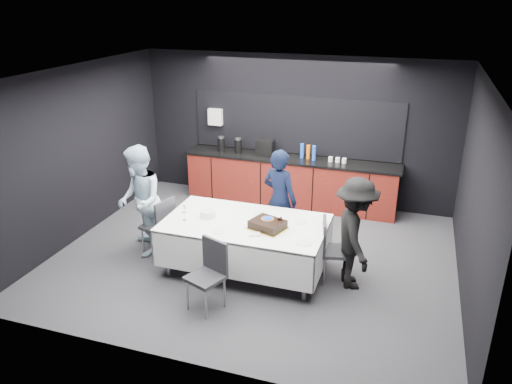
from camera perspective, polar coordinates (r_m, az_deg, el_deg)
ground at (r=7.84m, az=-0.23°, el=-7.40°), size 6.00×6.00×0.00m
room_shell at (r=7.12m, az=-0.25°, el=5.76°), size 6.04×5.04×2.82m
kitchenette at (r=9.56m, az=3.86°, el=1.70°), size 4.10×0.64×2.05m
party_table at (r=7.21m, az=-1.24°, el=-4.43°), size 2.32×1.32×0.78m
cake_assembly at (r=6.93m, az=1.34°, el=-3.73°), size 0.58×0.52×0.16m
plate_stack at (r=7.32m, az=-5.51°, el=-2.48°), size 0.22×0.22×0.10m
loose_plate_near at (r=6.89m, az=-4.37°, el=-4.49°), size 0.18×0.18×0.01m
loose_plate_right_a at (r=7.16m, az=5.08°, el=-3.42°), size 0.20×0.20×0.01m
loose_plate_right_b at (r=6.59m, az=5.45°, el=-5.80°), size 0.22×0.22×0.01m
loose_plate_far at (r=7.42m, az=0.44°, el=-2.41°), size 0.21×0.21×0.01m
fork_pile at (r=6.76m, az=-0.18°, el=-4.86°), size 0.18×0.15×0.02m
champagne_flute at (r=7.21m, az=-8.24°, el=-2.06°), size 0.06×0.06×0.22m
chair_left at (r=7.84m, az=-10.83°, el=-3.44°), size 0.52×0.52×0.92m
chair_right at (r=7.10m, az=8.63°, el=-6.09°), size 0.50×0.50×0.92m
chair_near at (r=6.49m, az=-5.33°, el=-8.82°), size 0.54×0.54×0.92m
person_center at (r=7.80m, az=2.72°, el=-0.88°), size 0.70×0.57×1.64m
person_left at (r=7.83m, az=-13.15°, el=-1.01°), size 1.01×1.06×1.73m
person_right at (r=6.91m, az=11.27°, el=-4.71°), size 0.90×1.16×1.59m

